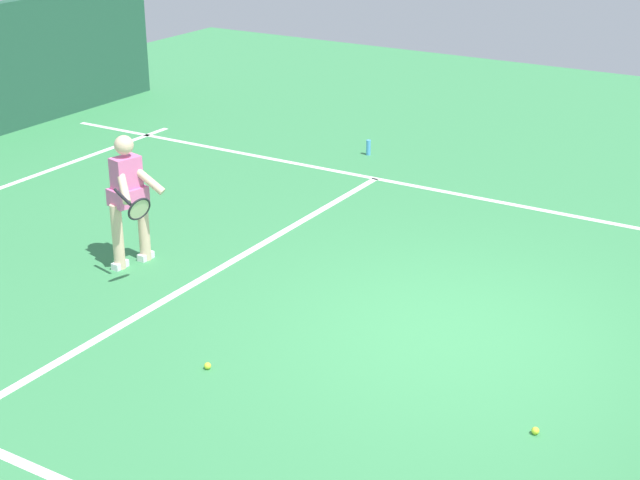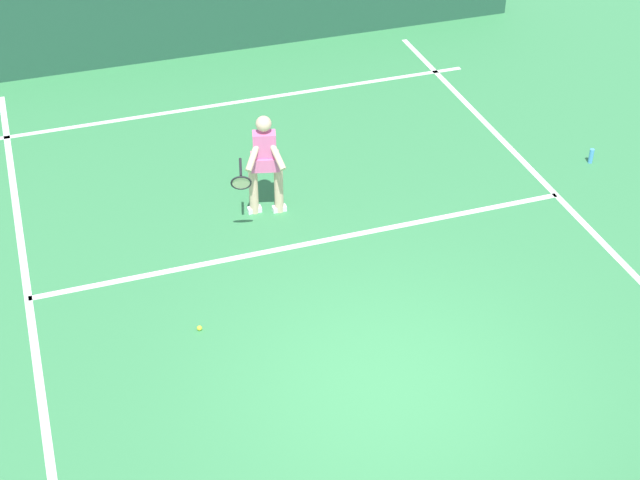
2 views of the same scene
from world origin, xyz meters
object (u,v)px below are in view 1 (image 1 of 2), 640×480
tennis_ball_mid (535,431)px  water_bottle (368,148)px  tennis_ball_near (208,366)px  tennis_player (129,196)px

tennis_ball_mid → water_bottle: size_ratio=0.28×
tennis_ball_near → water_bottle: size_ratio=0.28×
water_bottle → tennis_player: bearing=-3.0°
water_bottle → tennis_ball_near: bearing=16.3°
tennis_player → tennis_ball_mid: (0.92, 5.20, -0.81)m
tennis_player → tennis_ball_mid: size_ratio=23.48×
tennis_player → water_bottle: 5.25m
tennis_ball_near → tennis_ball_mid: (-0.56, 2.98, 0.00)m
tennis_ball_mid → water_bottle: water_bottle is taller
tennis_player → tennis_ball_near: bearing=56.2°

